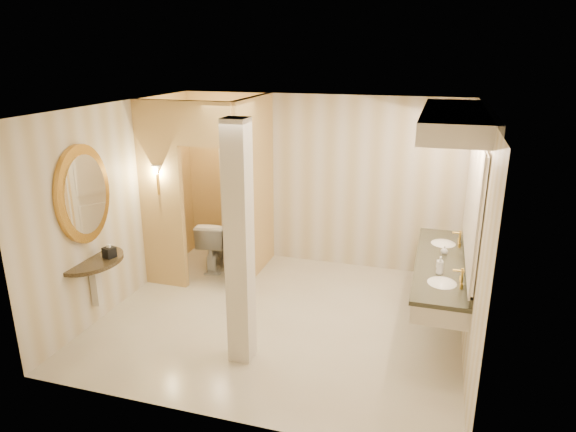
# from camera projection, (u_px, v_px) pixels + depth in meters

# --- Properties ---
(floor) EXTENTS (4.50, 4.50, 0.00)m
(floor) POSITION_uv_depth(u_px,v_px,m) (281.00, 318.00, 6.69)
(floor) COLOR beige
(floor) RESTS_ON ground
(ceiling) EXTENTS (4.50, 4.50, 0.00)m
(ceiling) POSITION_uv_depth(u_px,v_px,m) (280.00, 108.00, 5.86)
(ceiling) COLOR white
(ceiling) RESTS_ON wall_back
(wall_back) EXTENTS (4.50, 0.02, 2.70)m
(wall_back) POSITION_uv_depth(u_px,v_px,m) (318.00, 181.00, 8.10)
(wall_back) COLOR beige
(wall_back) RESTS_ON floor
(wall_front) EXTENTS (4.50, 0.02, 2.70)m
(wall_front) POSITION_uv_depth(u_px,v_px,m) (211.00, 289.00, 4.45)
(wall_front) COLOR beige
(wall_front) RESTS_ON floor
(wall_left) EXTENTS (0.02, 4.00, 2.70)m
(wall_left) POSITION_uv_depth(u_px,v_px,m) (121.00, 205.00, 6.89)
(wall_left) COLOR beige
(wall_left) RESTS_ON floor
(wall_right) EXTENTS (0.02, 4.00, 2.70)m
(wall_right) POSITION_uv_depth(u_px,v_px,m) (474.00, 238.00, 5.66)
(wall_right) COLOR beige
(wall_right) RESTS_ON floor
(toilet_closet) EXTENTS (1.50, 1.55, 2.70)m
(toilet_closet) POSITION_uv_depth(u_px,v_px,m) (226.00, 190.00, 7.45)
(toilet_closet) COLOR #DCBE73
(toilet_closet) RESTS_ON floor
(wall_sconce) EXTENTS (0.14, 0.14, 0.42)m
(wall_sconce) POSITION_uv_depth(u_px,v_px,m) (157.00, 171.00, 7.07)
(wall_sconce) COLOR gold
(wall_sconce) RESTS_ON toilet_closet
(vanity) EXTENTS (0.75, 2.54, 2.09)m
(vanity) POSITION_uv_depth(u_px,v_px,m) (451.00, 202.00, 6.01)
(vanity) COLOR beige
(vanity) RESTS_ON floor
(console_shelf) EXTENTS (0.92, 0.92, 1.91)m
(console_shelf) POSITION_uv_depth(u_px,v_px,m) (86.00, 223.00, 6.18)
(console_shelf) COLOR black
(console_shelf) RESTS_ON floor
(pillar) EXTENTS (0.25, 0.25, 2.70)m
(pillar) POSITION_uv_depth(u_px,v_px,m) (239.00, 246.00, 5.43)
(pillar) COLOR beige
(pillar) RESTS_ON floor
(tissue_box) EXTENTS (0.16, 0.16, 0.13)m
(tissue_box) POSITION_uv_depth(u_px,v_px,m) (109.00, 252.00, 6.35)
(tissue_box) COLOR black
(tissue_box) RESTS_ON console_shelf
(toilet) EXTENTS (0.55, 0.84, 0.80)m
(toilet) POSITION_uv_depth(u_px,v_px,m) (215.00, 244.00, 8.14)
(toilet) COLOR white
(toilet) RESTS_ON floor
(soap_bottle_a) EXTENTS (0.08, 0.08, 0.15)m
(soap_bottle_a) POSITION_uv_depth(u_px,v_px,m) (440.00, 263.00, 6.02)
(soap_bottle_a) COLOR beige
(soap_bottle_a) RESTS_ON vanity
(soap_bottle_b) EXTENTS (0.10, 0.10, 0.11)m
(soap_bottle_b) POSITION_uv_depth(u_px,v_px,m) (444.00, 250.00, 6.45)
(soap_bottle_b) COLOR silver
(soap_bottle_b) RESTS_ON vanity
(soap_bottle_c) EXTENTS (0.10, 0.10, 0.21)m
(soap_bottle_c) POSITION_uv_depth(u_px,v_px,m) (440.00, 265.00, 5.86)
(soap_bottle_c) COLOR #C6B28C
(soap_bottle_c) RESTS_ON vanity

